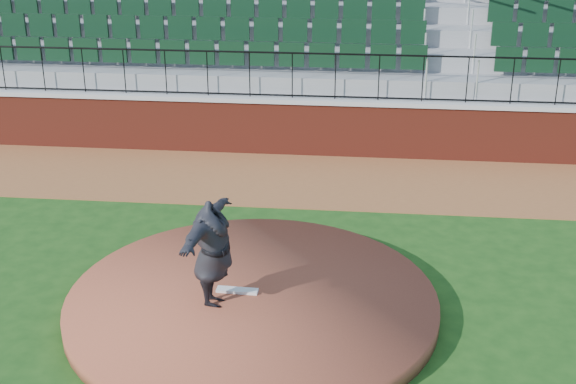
{
  "coord_description": "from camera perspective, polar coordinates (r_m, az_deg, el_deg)",
  "views": [
    {
      "loc": [
        1.16,
        -9.68,
        5.93
      ],
      "look_at": [
        0.0,
        1.5,
        1.3
      ],
      "focal_mm": 48.44,
      "sensor_mm": 36.0,
      "label": 1
    }
  ],
  "objects": [
    {
      "name": "warning_track",
      "position": [
        16.24,
        1.41,
        0.99
      ],
      "size": [
        34.0,
        3.2,
        0.01
      ],
      "primitive_type": "cube",
      "color": "brown",
      "rests_on": "ground"
    },
    {
      "name": "ground",
      "position": [
        11.41,
        -0.78,
        -8.92
      ],
      "size": [
        90.0,
        90.0,
        0.0
      ],
      "primitive_type": "plane",
      "color": "#194313",
      "rests_on": "ground"
    },
    {
      "name": "pitching_rubber",
      "position": [
        11.47,
        -3.75,
        -7.22
      ],
      "size": [
        0.62,
        0.18,
        0.04
      ],
      "primitive_type": "cube",
      "rotation": [
        0.0,
        0.0,
        -0.04
      ],
      "color": "silver",
      "rests_on": "pitchers_mound"
    },
    {
      "name": "pitchers_mound",
      "position": [
        11.44,
        -2.64,
        -8.13
      ],
      "size": [
        5.39,
        5.39,
        0.25
      ],
      "primitive_type": "cylinder",
      "color": "brown",
      "rests_on": "ground"
    },
    {
      "name": "wall_cap",
      "position": [
        17.36,
        1.88,
        6.74
      ],
      "size": [
        34.0,
        0.45,
        0.1
      ],
      "primitive_type": "cube",
      "color": "#B7B7B7",
      "rests_on": "field_wall"
    },
    {
      "name": "pitcher",
      "position": [
        10.84,
        -5.55,
        -4.53
      ],
      "size": [
        0.73,
        2.0,
        1.59
      ],
      "primitive_type": "imported",
      "rotation": [
        0.0,
        0.0,
        1.47
      ],
      "color": "black",
      "rests_on": "pitchers_mound"
    },
    {
      "name": "field_wall",
      "position": [
        17.55,
        1.85,
        4.7
      ],
      "size": [
        34.0,
        0.35,
        1.2
      ],
      "primitive_type": "cube",
      "color": "maroon",
      "rests_on": "ground"
    },
    {
      "name": "wall_railing",
      "position": [
        17.22,
        1.9,
        8.5
      ],
      "size": [
        34.0,
        0.05,
        1.0
      ],
      "primitive_type": null,
      "color": "black",
      "rests_on": "wall_cap"
    },
    {
      "name": "seating_stands",
      "position": [
        19.78,
        2.5,
        11.79
      ],
      "size": [
        34.0,
        5.1,
        4.6
      ],
      "primitive_type": null,
      "color": "gray",
      "rests_on": "ground"
    }
  ]
}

